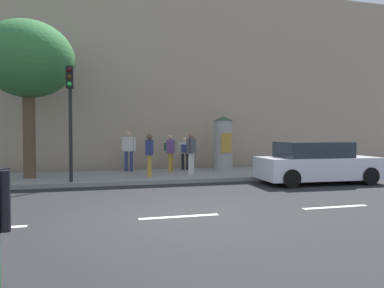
{
  "coord_description": "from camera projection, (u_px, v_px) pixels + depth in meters",
  "views": [
    {
      "loc": [
        -1.65,
        -7.45,
        1.83
      ],
      "look_at": [
        0.81,
        2.0,
        1.55
      ],
      "focal_mm": 32.47,
      "sensor_mm": 36.0,
      "label": 1
    }
  ],
  "objects": [
    {
      "name": "pedestrian_with_bag",
      "position": [
        149.0,
        151.0,
        13.67
      ],
      "size": [
        0.37,
        0.62,
        1.68
      ],
      "color": "#B78C33",
      "rests_on": "sidewalk_curb"
    },
    {
      "name": "pedestrian_with_backpack",
      "position": [
        170.0,
        149.0,
        15.5
      ],
      "size": [
        0.52,
        0.58,
        1.65
      ],
      "color": "#B78C33",
      "rests_on": "sidewalk_curb"
    },
    {
      "name": "street_tree",
      "position": [
        28.0,
        61.0,
        13.13
      ],
      "size": [
        3.4,
        3.4,
        5.96
      ],
      "color": "brown",
      "rests_on": "sidewalk_curb"
    },
    {
      "name": "parked_car_red",
      "position": [
        317.0,
        163.0,
        12.88
      ],
      "size": [
        4.48,
        2.02,
        1.54
      ],
      "color": "silver",
      "rests_on": "ground_plane"
    },
    {
      "name": "pedestrian_in_red_top",
      "position": [
        191.0,
        150.0,
        14.52
      ],
      "size": [
        0.44,
        0.43,
        1.74
      ],
      "color": "silver",
      "rests_on": "sidewalk_curb"
    },
    {
      "name": "pedestrian_tallest",
      "position": [
        129.0,
        147.0,
        15.6
      ],
      "size": [
        0.61,
        0.52,
        1.8
      ],
      "color": "navy",
      "rests_on": "sidewalk_curb"
    },
    {
      "name": "lane_markings",
      "position": [
        179.0,
        217.0,
        7.67
      ],
      "size": [
        25.8,
        0.16,
        0.01
      ],
      "color": "silver",
      "rests_on": "ground_plane"
    },
    {
      "name": "poster_column",
      "position": [
        223.0,
        143.0,
        16.33
      ],
      "size": [
        0.95,
        0.95,
        2.51
      ],
      "color": "#9E9B93",
      "rests_on": "sidewalk_curb"
    },
    {
      "name": "ground_plane",
      "position": [
        179.0,
        217.0,
        7.67
      ],
      "size": [
        80.0,
        80.0,
        0.0
      ],
      "primitive_type": "plane",
      "color": "#232326"
    },
    {
      "name": "building_backdrop",
      "position": [
        132.0,
        82.0,
        19.14
      ],
      "size": [
        36.0,
        5.0,
        9.39
      ],
      "primitive_type": "cube",
      "color": "tan",
      "rests_on": "ground_plane"
    },
    {
      "name": "sidewalk_curb",
      "position": [
        143.0,
        176.0,
        14.44
      ],
      "size": [
        36.0,
        4.0,
        0.15
      ],
      "primitive_type": "cube",
      "color": "gray",
      "rests_on": "ground_plane"
    },
    {
      "name": "traffic_light",
      "position": [
        70.0,
        104.0,
        11.97
      ],
      "size": [
        0.24,
        0.45,
        4.0
      ],
      "color": "black",
      "rests_on": "sidewalk_curb"
    },
    {
      "name": "pedestrian_near_pole",
      "position": [
        185.0,
        151.0,
        16.23
      ],
      "size": [
        0.6,
        0.5,
        1.51
      ],
      "color": "black",
      "rests_on": "sidewalk_curb"
    }
  ]
}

